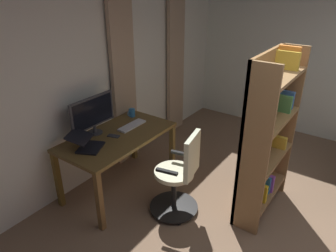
{
  "coord_description": "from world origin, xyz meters",
  "views": [
    {
      "loc": [
        2.58,
        -0.14,
        2.47
      ],
      "look_at": [
        0.03,
        -1.94,
        0.97
      ],
      "focal_mm": 33.59,
      "sensor_mm": 36.0,
      "label": 1
    }
  ],
  "objects_px": {
    "computer_monitor": "(93,113)",
    "laptop": "(86,144)",
    "office_chair": "(179,177)",
    "computer_keyboard": "(132,126)",
    "cell_phone_by_monitor": "(114,136)",
    "mug_coffee": "(132,113)",
    "desk": "(118,142)",
    "bookshelf": "(265,137)"
  },
  "relations": [
    {
      "from": "laptop",
      "to": "computer_monitor",
      "type": "bearing_deg",
      "value": -172.07
    },
    {
      "from": "computer_monitor",
      "to": "laptop",
      "type": "height_order",
      "value": "computer_monitor"
    },
    {
      "from": "computer_keyboard",
      "to": "mug_coffee",
      "type": "bearing_deg",
      "value": -138.82
    },
    {
      "from": "office_chair",
      "to": "bookshelf",
      "type": "relative_size",
      "value": 0.55
    },
    {
      "from": "desk",
      "to": "office_chair",
      "type": "relative_size",
      "value": 1.39
    },
    {
      "from": "office_chair",
      "to": "cell_phone_by_monitor",
      "type": "height_order",
      "value": "office_chair"
    },
    {
      "from": "computer_monitor",
      "to": "bookshelf",
      "type": "relative_size",
      "value": 0.34
    },
    {
      "from": "office_chair",
      "to": "computer_keyboard",
      "type": "relative_size",
      "value": 2.5
    },
    {
      "from": "laptop",
      "to": "mug_coffee",
      "type": "bearing_deg",
      "value": 164.4
    },
    {
      "from": "mug_coffee",
      "to": "bookshelf",
      "type": "relative_size",
      "value": 0.07
    },
    {
      "from": "desk",
      "to": "bookshelf",
      "type": "relative_size",
      "value": 0.76
    },
    {
      "from": "laptop",
      "to": "mug_coffee",
      "type": "relative_size",
      "value": 3.4
    },
    {
      "from": "cell_phone_by_monitor",
      "to": "laptop",
      "type": "bearing_deg",
      "value": -23.27
    },
    {
      "from": "computer_monitor",
      "to": "laptop",
      "type": "relative_size",
      "value": 1.44
    },
    {
      "from": "office_chair",
      "to": "bookshelf",
      "type": "bearing_deg",
      "value": -59.08
    },
    {
      "from": "computer_monitor",
      "to": "computer_keyboard",
      "type": "bearing_deg",
      "value": 148.03
    },
    {
      "from": "computer_keyboard",
      "to": "cell_phone_by_monitor",
      "type": "relative_size",
      "value": 2.8
    },
    {
      "from": "computer_monitor",
      "to": "mug_coffee",
      "type": "distance_m",
      "value": 0.66
    },
    {
      "from": "office_chair",
      "to": "cell_phone_by_monitor",
      "type": "relative_size",
      "value": 7.0
    },
    {
      "from": "cell_phone_by_monitor",
      "to": "mug_coffee",
      "type": "distance_m",
      "value": 0.6
    },
    {
      "from": "computer_monitor",
      "to": "office_chair",
      "type": "bearing_deg",
      "value": 98.32
    },
    {
      "from": "office_chair",
      "to": "computer_keyboard",
      "type": "distance_m",
      "value": 0.95
    },
    {
      "from": "laptop",
      "to": "bookshelf",
      "type": "relative_size",
      "value": 0.24
    },
    {
      "from": "desk",
      "to": "office_chair",
      "type": "distance_m",
      "value": 0.88
    },
    {
      "from": "desk",
      "to": "mug_coffee",
      "type": "relative_size",
      "value": 10.83
    },
    {
      "from": "computer_monitor",
      "to": "cell_phone_by_monitor",
      "type": "relative_size",
      "value": 4.39
    },
    {
      "from": "computer_keyboard",
      "to": "mug_coffee",
      "type": "xyz_separation_m",
      "value": [
        -0.23,
        -0.21,
        0.04
      ]
    },
    {
      "from": "desk",
      "to": "computer_monitor",
      "type": "distance_m",
      "value": 0.45
    },
    {
      "from": "desk",
      "to": "bookshelf",
      "type": "height_order",
      "value": "bookshelf"
    },
    {
      "from": "computer_monitor",
      "to": "computer_keyboard",
      "type": "distance_m",
      "value": 0.53
    },
    {
      "from": "office_chair",
      "to": "computer_keyboard",
      "type": "height_order",
      "value": "office_chair"
    },
    {
      "from": "office_chair",
      "to": "computer_keyboard",
      "type": "bearing_deg",
      "value": 63.37
    },
    {
      "from": "office_chair",
      "to": "mug_coffee",
      "type": "relative_size",
      "value": 7.8
    },
    {
      "from": "computer_monitor",
      "to": "desk",
      "type": "bearing_deg",
      "value": 113.05
    },
    {
      "from": "bookshelf",
      "to": "cell_phone_by_monitor",
      "type": "bearing_deg",
      "value": -64.93
    },
    {
      "from": "computer_monitor",
      "to": "laptop",
      "type": "xyz_separation_m",
      "value": [
        0.31,
        0.2,
        -0.2
      ]
    },
    {
      "from": "office_chair",
      "to": "laptop",
      "type": "relative_size",
      "value": 2.3
    },
    {
      "from": "desk",
      "to": "computer_keyboard",
      "type": "bearing_deg",
      "value": -176.66
    },
    {
      "from": "bookshelf",
      "to": "laptop",
      "type": "bearing_deg",
      "value": -55.47
    },
    {
      "from": "computer_keyboard",
      "to": "laptop",
      "type": "relative_size",
      "value": 0.92
    },
    {
      "from": "office_chair",
      "to": "cell_phone_by_monitor",
      "type": "xyz_separation_m",
      "value": [
        0.1,
        -0.87,
        0.29
      ]
    },
    {
      "from": "desk",
      "to": "office_chair",
      "type": "xyz_separation_m",
      "value": [
        -0.05,
        0.86,
        -0.2
      ]
    }
  ]
}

